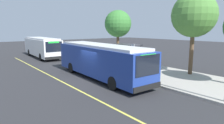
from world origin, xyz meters
name	(u,v)px	position (x,y,z in m)	size (l,w,h in m)	color
ground_plane	(92,80)	(0.00, 0.00, 0.00)	(120.00, 120.00, 0.00)	#2B2B2D
sidewalk_curb	(141,70)	(0.00, 6.00, 0.07)	(44.00, 6.40, 0.15)	#A8A399
lane_stripe_center	(68,85)	(0.00, -2.20, 0.00)	(36.00, 0.14, 0.01)	#E0D64C
transit_bus_main	(100,60)	(-0.21, 1.01, 1.62)	(11.38, 2.92, 2.95)	navy
transit_bus_second	(42,47)	(-16.12, 1.29, 1.62)	(10.81, 2.98, 2.95)	white
bus_shelter	(128,51)	(-2.10, 5.99, 1.92)	(2.90, 1.60, 2.48)	#333338
waiting_bench	(129,62)	(-1.99, 6.14, 0.63)	(1.60, 0.48, 0.95)	brown
route_sign_post	(133,55)	(0.99, 3.77, 1.96)	(0.44, 0.08, 2.80)	#333338
pedestrian_commuter	(130,62)	(0.10, 4.30, 1.12)	(0.24, 0.40, 1.69)	#282D47
street_tree_upstreet	(194,15)	(4.24, 8.00, 5.44)	(3.92, 3.92, 7.28)	brown
street_tree_downstreet	(118,24)	(-6.49, 8.26, 4.92)	(3.54, 3.54, 6.57)	brown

